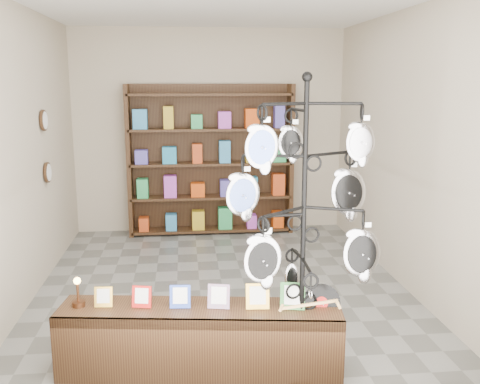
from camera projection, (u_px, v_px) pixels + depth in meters
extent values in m
plane|color=slate|center=(223.00, 289.00, 5.85)|extent=(5.00, 5.00, 0.00)
plane|color=#AFA48D|center=(210.00, 131.00, 7.98)|extent=(4.00, 0.00, 4.00)
plane|color=#AFA48D|center=(253.00, 210.00, 3.11)|extent=(4.00, 0.00, 4.00)
plane|color=#AFA48D|center=(23.00, 156.00, 5.34)|extent=(0.00, 5.00, 5.00)
plane|color=#AFA48D|center=(407.00, 151.00, 5.75)|extent=(0.00, 5.00, 5.00)
plane|color=white|center=(221.00, 2.00, 5.24)|extent=(5.00, 5.00, 0.00)
cylinder|color=black|center=(300.00, 371.00, 4.17)|extent=(0.53, 0.53, 0.03)
cylinder|color=black|center=(303.00, 235.00, 3.94)|extent=(0.04, 0.04, 2.24)
sphere|color=black|center=(307.00, 77.00, 3.71)|extent=(0.07, 0.07, 0.07)
ellipsoid|color=silver|center=(292.00, 277.00, 4.25)|extent=(0.12, 0.05, 0.24)
cube|color=#A97F46|center=(310.00, 304.00, 3.71)|extent=(0.42, 0.11, 0.04)
cube|color=black|center=(200.00, 340.00, 4.15)|extent=(2.21, 0.73, 0.53)
cube|color=gold|center=(104.00, 297.00, 4.10)|extent=(0.14, 0.07, 0.16)
cube|color=red|center=(142.00, 297.00, 4.10)|extent=(0.15, 0.07, 0.17)
cube|color=#263FA5|center=(180.00, 297.00, 4.09)|extent=(0.16, 0.08, 0.18)
cube|color=#E54C33|center=(219.00, 296.00, 4.08)|extent=(0.17, 0.08, 0.19)
cube|color=gold|center=(258.00, 296.00, 4.07)|extent=(0.18, 0.08, 0.20)
cube|color=#337233|center=(293.00, 296.00, 4.06)|extent=(0.19, 0.09, 0.21)
cylinder|color=black|center=(321.00, 303.00, 4.11)|extent=(0.30, 0.11, 0.29)
cylinder|color=red|center=(322.00, 303.00, 4.11)|extent=(0.10, 0.04, 0.10)
cylinder|color=#4C2915|center=(79.00, 304.00, 4.12)|extent=(0.10, 0.10, 0.04)
cylinder|color=#4C2915|center=(78.00, 293.00, 4.10)|extent=(0.02, 0.02, 0.14)
sphere|color=#FFBF59|center=(77.00, 281.00, 4.08)|extent=(0.06, 0.06, 0.06)
cube|color=black|center=(210.00, 158.00, 8.00)|extent=(2.40, 0.04, 2.20)
cube|color=black|center=(129.00, 161.00, 7.73)|extent=(0.06, 0.36, 2.20)
cube|color=black|center=(290.00, 159.00, 7.97)|extent=(0.06, 0.36, 2.20)
cube|color=black|center=(212.00, 229.00, 8.06)|extent=(2.36, 0.36, 0.04)
cube|color=black|center=(211.00, 197.00, 7.96)|extent=(2.36, 0.36, 0.03)
cube|color=black|center=(211.00, 163.00, 7.86)|extent=(2.36, 0.36, 0.04)
cube|color=black|center=(211.00, 129.00, 7.76)|extent=(2.36, 0.36, 0.04)
cube|color=black|center=(210.00, 94.00, 7.66)|extent=(2.36, 0.36, 0.04)
cylinder|color=black|center=(44.00, 120.00, 6.06)|extent=(0.03, 0.24, 0.24)
cylinder|color=black|center=(48.00, 172.00, 6.18)|extent=(0.03, 0.24, 0.24)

